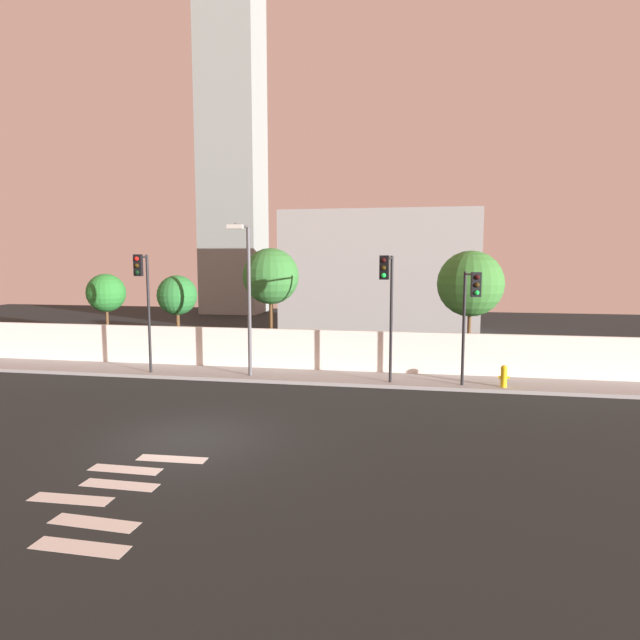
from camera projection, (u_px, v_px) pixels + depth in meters
ground_plane at (191, 439)px, 15.25m from camera, size 80.00×80.00×0.00m
sidewalk at (269, 375)px, 23.25m from camera, size 36.00×2.40×0.15m
perimeter_wall at (277, 348)px, 24.40m from camera, size 36.00×0.18×1.80m
crosswalk_marking at (114, 493)px, 11.68m from camera, size 3.19×4.74×0.01m
traffic_light_left at (143, 289)px, 22.70m from camera, size 0.35×1.08×5.15m
traffic_light_center at (388, 292)px, 20.62m from camera, size 0.46×1.54×5.09m
traffic_light_right at (470, 304)px, 20.10m from camera, size 0.53×1.50×4.48m
street_lamp_curbside at (247, 287)px, 22.18m from camera, size 0.61×2.22×6.33m
fire_hydrant at (504, 375)px, 20.75m from camera, size 0.44×0.26×0.87m
roadside_tree_leftmost at (106, 293)px, 26.97m from camera, size 1.92×1.92×4.38m
roadside_tree_midleft at (177, 296)px, 26.30m from camera, size 1.96×1.96×4.32m
roadside_tree_midright at (271, 277)px, 25.34m from camera, size 2.66×2.66×5.63m
roadside_tree_rightmost at (470, 284)px, 23.73m from camera, size 2.93×2.93×5.49m
low_building_distant at (379, 273)px, 37.09m from camera, size 13.06×6.00×8.33m
tower_on_skyline at (232, 144)px, 50.14m from camera, size 5.46×5.00×31.69m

